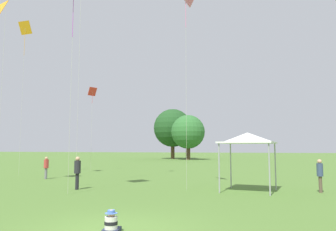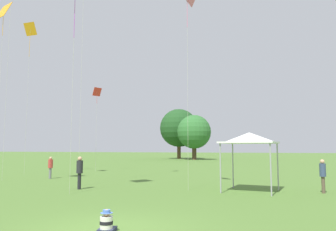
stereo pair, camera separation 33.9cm
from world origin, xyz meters
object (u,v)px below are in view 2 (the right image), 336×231
Objects in this scene: distant_tree_0 at (194,132)px; person_standing_2 at (80,170)px; kite_6 at (3,15)px; person_standing_0 at (50,166)px; kite_8 at (30,33)px; kite_0 at (97,94)px; distant_tree_1 at (179,128)px; person_standing_1 at (323,173)px; canopy_tent at (249,138)px; seated_toddler at (107,223)px.

person_standing_2 is at bearing -85.02° from distant_tree_0.
kite_6 reaches higher than distant_tree_0.
person_standing_0 is 12.11m from kite_8.
kite_8 reaches higher than kite_0.
person_standing_1 is at bearing -66.66° from distant_tree_1.
distant_tree_0 is at bearing -94.87° from person_standing_2.
kite_8 reaches higher than canopy_tent.
kite_0 is at bearing -86.95° from distant_tree_1.
distant_tree_0 is 0.83× the size of distant_tree_1.
canopy_tent is 0.36× the size of distant_tree_0.
kite_0 is at bearing 144.54° from canopy_tent.
person_standing_0 is 0.14× the size of kite_6.
distant_tree_0 is (1.97, 44.79, -5.26)m from kite_6.
person_standing_1 is at bearing 7.08° from canopy_tent.
kite_0 is (-11.84, 20.07, 7.17)m from seated_toddler.
person_standing_0 is 0.19× the size of distant_tree_0.
seated_toddler is 53.72m from distant_tree_0.
kite_8 is at bearing -92.06° from distant_tree_1.
kite_6 is (-11.56, 7.83, 10.25)m from seated_toddler.
person_standing_1 is 0.19× the size of distant_tree_0.
person_standing_2 is 9.14m from canopy_tent.
kite_8 reaches higher than seated_toddler.
person_standing_0 is 45.18m from distant_tree_1.
kite_6 reaches higher than seated_toddler.
kite_6 is at bearing -11.93° from person_standing_2.
seated_toddler is 0.34× the size of person_standing_2.
seated_toddler is 0.06× the size of distant_tree_1.
person_standing_2 is 0.21× the size of distant_tree_0.
person_standing_2 is (5.39, -4.69, 0.11)m from person_standing_0.
distant_tree_0 is (-12.73, 43.22, 2.53)m from canopy_tent.
kite_8 reaches higher than distant_tree_1.
kite_0 is 7.97m from kite_8.
person_standing_2 is 0.13× the size of kite_8.
seated_toddler is 16.56m from person_standing_0.
seated_toddler is at bearing 31.04° from kite_6.
seated_toddler is at bearing 102.24° from kite_0.
distant_tree_1 reaches higher than seated_toddler.
distant_tree_0 reaches higher than kite_0.
seated_toddler is 10.21m from canopy_tent.
distant_tree_1 reaches higher than distant_tree_0.
kite_6 is at bearing 134.50° from seated_toddler.
seated_toddler is 0.05× the size of kite_6.
person_standing_1 is 0.20× the size of kite_0.
canopy_tent is at bearing -150.90° from person_standing_1.
person_standing_2 is at bearing -168.53° from canopy_tent.
kite_8 is at bearing 39.08° from kite_0.
person_standing_2 reaches higher than person_standing_0.
distant_tree_0 is at bearing 152.63° from kite_6.
person_standing_0 is at bearing -50.88° from person_standing_2.
seated_toddler is 0.05× the size of kite_8.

